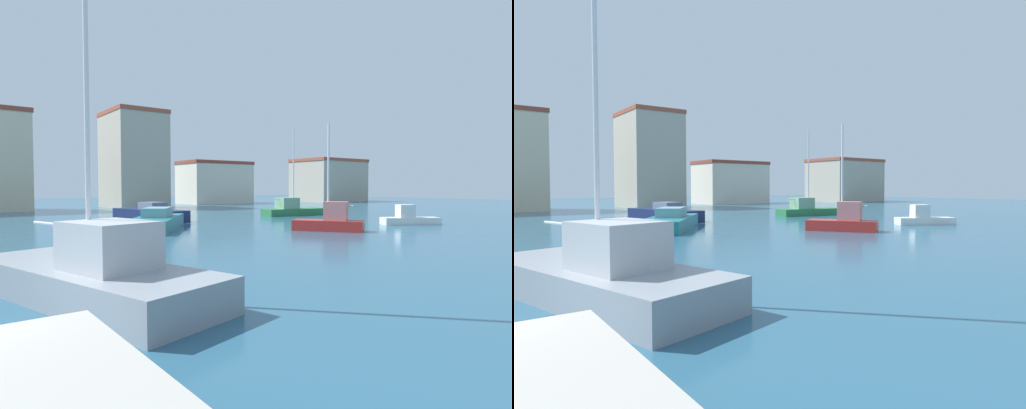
# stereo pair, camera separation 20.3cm
# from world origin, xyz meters

# --- Properties ---
(water) EXTENTS (160.00, 160.00, 0.00)m
(water) POSITION_xyz_m (15.00, 20.00, 0.00)
(water) COLOR #285670
(water) RESTS_ON ground
(sailboat_red_behind_lamppost) EXTENTS (3.52, 4.34, 6.57)m
(sailboat_red_behind_lamppost) POSITION_xyz_m (19.83, 10.33, 0.64)
(sailboat_red_behind_lamppost) COLOR #B22823
(sailboat_red_behind_lamppost) RESTS_ON water
(sailboat_green_far_left) EXTENTS (6.26, 2.93, 8.12)m
(sailboat_green_far_left) POSITION_xyz_m (27.51, 22.37, 0.60)
(sailboat_green_far_left) COLOR #28703D
(sailboat_green_far_left) RESTS_ON water
(motorboat_teal_outer_mooring) EXTENTS (6.48, 7.76, 1.37)m
(motorboat_teal_outer_mooring) POSITION_xyz_m (11.80, 17.83, 0.49)
(motorboat_teal_outer_mooring) COLOR #1E707A
(motorboat_teal_outer_mooring) RESTS_ON water
(motorboat_white_center_channel) EXTENTS (4.13, 3.21, 1.43)m
(motorboat_white_center_channel) POSITION_xyz_m (27.72, 10.04, 0.45)
(motorboat_white_center_channel) COLOR white
(motorboat_white_center_channel) RESTS_ON water
(sailboat_grey_distant_east) EXTENTS (4.49, 7.97, 12.25)m
(sailboat_grey_distant_east) POSITION_xyz_m (3.43, 2.77, 0.64)
(sailboat_grey_distant_east) COLOR gray
(sailboat_grey_distant_east) RESTS_ON water
(motorboat_navy_inner_mooring) EXTENTS (3.37, 8.33, 1.47)m
(motorboat_navy_inner_mooring) POSITION_xyz_m (14.48, 25.09, 0.51)
(motorboat_navy_inner_mooring) COLOR #19234C
(motorboat_navy_inner_mooring) RESTS_ON water
(waterfront_apartments) EXTENTS (6.51, 8.94, 12.43)m
(waterfront_apartments) POSITION_xyz_m (21.48, 46.48, 6.22)
(waterfront_apartments) COLOR #B2A893
(waterfront_apartments) RESTS_ON ground
(harbor_office) EXTENTS (10.77, 7.23, 6.76)m
(harbor_office) POSITION_xyz_m (36.93, 51.37, 3.39)
(harbor_office) COLOR beige
(harbor_office) RESTS_ON ground
(yacht_club) EXTENTS (11.89, 8.98, 7.67)m
(yacht_club) POSITION_xyz_m (58.40, 46.54, 3.85)
(yacht_club) COLOR #B2A893
(yacht_club) RESTS_ON ground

